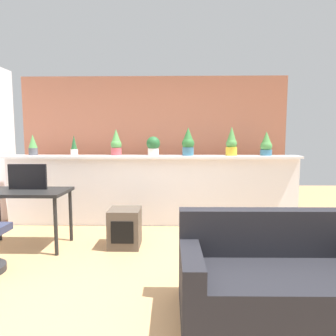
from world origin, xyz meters
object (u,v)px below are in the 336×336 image
at_px(potted_plant_2, 116,143).
at_px(desk, 24,197).
at_px(potted_plant_0, 33,145).
at_px(potted_plant_6, 266,145).
at_px(potted_plant_4, 188,142).
at_px(couch, 278,281).
at_px(potted_plant_5, 231,143).
at_px(potted_plant_1, 74,146).
at_px(tv_monitor, 28,177).
at_px(side_cube_shelf, 125,228).
at_px(potted_plant_3, 153,145).

relative_size(potted_plant_2, desk, 0.38).
bearing_deg(potted_plant_0, potted_plant_6, 0.24).
height_order(potted_plant_2, desk, potted_plant_2).
height_order(potted_plant_2, potted_plant_4, potted_plant_4).
bearing_deg(couch, potted_plant_5, 88.08).
height_order(potted_plant_1, desk, potted_plant_1).
distance_m(tv_monitor, side_cube_shelf, 1.43).
xyz_separation_m(potted_plant_2, potted_plant_4, (1.15, -0.05, 0.02)).
xyz_separation_m(potted_plant_0, couch, (3.09, -2.37, -1.02)).
relative_size(potted_plant_0, potted_plant_6, 0.87).
xyz_separation_m(potted_plant_0, potted_plant_4, (2.49, -0.03, 0.04)).
bearing_deg(potted_plant_5, tv_monitor, -162.35).
bearing_deg(potted_plant_6, couch, -104.90).
distance_m(potted_plant_2, potted_plant_3, 0.60).
height_order(potted_plant_0, potted_plant_4, potted_plant_4).
relative_size(potted_plant_2, potted_plant_6, 1.10).
height_order(side_cube_shelf, couch, couch).
bearing_deg(couch, potted_plant_1, 135.86).
relative_size(potted_plant_4, side_cube_shelf, 0.89).
height_order(potted_plant_3, tv_monitor, potted_plant_3).
distance_m(potted_plant_0, potted_plant_5, 3.17).
bearing_deg(potted_plant_5, potted_plant_0, 179.79).
relative_size(potted_plant_2, potted_plant_4, 0.95).
bearing_deg(potted_plant_3, desk, -148.43).
bearing_deg(potted_plant_2, side_cube_shelf, -73.31).
distance_m(potted_plant_2, tv_monitor, 1.41).
distance_m(potted_plant_5, desk, 3.07).
bearing_deg(tv_monitor, potted_plant_4, 22.41).
height_order(potted_plant_5, side_cube_shelf, potted_plant_5).
distance_m(desk, side_cube_shelf, 1.35).
height_order(potted_plant_5, desk, potted_plant_5).
xyz_separation_m(potted_plant_0, potted_plant_2, (1.34, 0.02, 0.03)).
height_order(potted_plant_6, side_cube_shelf, potted_plant_6).
distance_m(potted_plant_0, potted_plant_4, 2.49).
bearing_deg(potted_plant_3, potted_plant_0, 179.76).
distance_m(potted_plant_6, couch, 2.67).
xyz_separation_m(potted_plant_3, couch, (1.16, -2.36, -1.02)).
distance_m(potted_plant_0, tv_monitor, 1.05).
xyz_separation_m(potted_plant_5, side_cube_shelf, (-1.55, -0.92, -1.10)).
height_order(potted_plant_0, potted_plant_3, potted_plant_0).
height_order(potted_plant_1, potted_plant_4, potted_plant_4).
bearing_deg(potted_plant_2, desk, -134.55).
distance_m(desk, tv_monitor, 0.26).
xyz_separation_m(potted_plant_1, potted_plant_3, (1.27, 0.01, 0.01)).
bearing_deg(desk, potted_plant_1, 71.43).
distance_m(potted_plant_6, desk, 3.59).
xyz_separation_m(potted_plant_1, potted_plant_4, (1.82, -0.01, 0.06)).
distance_m(potted_plant_1, potted_plant_3, 1.27).
xyz_separation_m(desk, tv_monitor, (0.02, 0.08, 0.25)).
relative_size(potted_plant_2, tv_monitor, 0.85).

